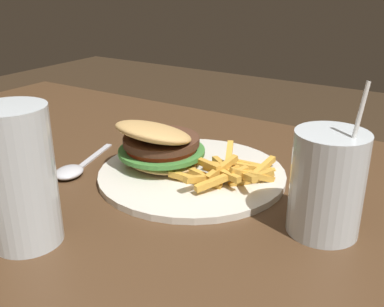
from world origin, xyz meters
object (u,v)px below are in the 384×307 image
Objects in this scene: meal_plate_near at (176,158)px; beer_glass at (20,182)px; spoon at (72,170)px; juice_glass at (326,189)px.

beer_glass is at bearing 80.51° from meal_plate_near.
meal_plate_near reaches higher than spoon.
juice_glass reaches higher than beer_glass.
meal_plate_near is 0.26m from beer_glass.
juice_glass is (-0.29, -0.21, -0.02)m from beer_glass.
juice_glass is at bearing 170.47° from meal_plate_near.
spoon is at bearing 32.91° from meal_plate_near.
beer_glass is (0.04, 0.25, 0.05)m from meal_plate_near.
meal_plate_near is at bearing 106.64° from spoon.
beer_glass is 0.20m from spoon.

